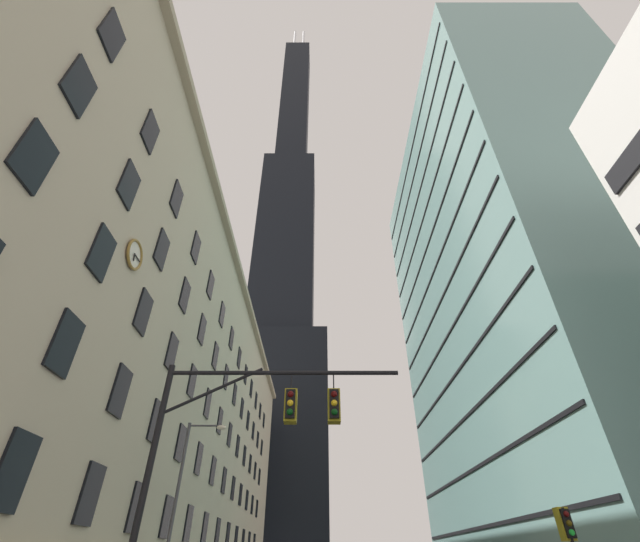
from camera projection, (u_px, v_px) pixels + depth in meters
name	position (u px, v px, depth m)	size (l,w,h in m)	color
station_building	(154.00, 410.00, 41.51)	(15.93, 75.04, 29.03)	#BCAF93
dark_skyscraper	(283.00, 284.00, 122.59)	(25.53, 25.53, 234.04)	black
glass_office_midrise	(508.00, 290.00, 44.10)	(15.76, 36.18, 51.74)	gray
traffic_signal_mast	(255.00, 429.00, 12.47)	(7.73, 0.63, 6.96)	black
traffic_light_near_right	(567.00, 529.00, 14.54)	(0.40, 0.63, 3.25)	black
street_lamppost	(183.00, 488.00, 21.21)	(2.21, 0.32, 8.08)	#47474C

